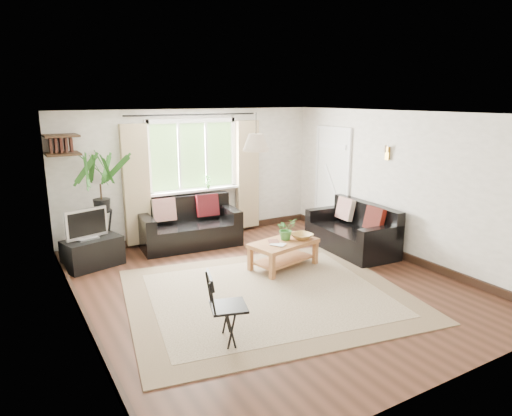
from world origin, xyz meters
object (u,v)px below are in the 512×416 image
palm_stand (102,206)px  folding_chair (229,308)px  sofa_right (351,229)px  tv_stand (93,253)px  sofa_back (190,224)px  coffee_table (283,255)px

palm_stand → folding_chair: palm_stand is taller
sofa_right → folding_chair: (-3.23, -1.68, 0.01)m
sofa_right → tv_stand: sofa_right is taller
sofa_back → palm_stand: size_ratio=0.97×
sofa_back → coffee_table: size_ratio=1.63×
tv_stand → palm_stand: bearing=34.5°
coffee_table → folding_chair: folding_chair is taller
sofa_back → folding_chair: size_ratio=2.15×
sofa_back → coffee_table: bearing=-59.7°
palm_stand → folding_chair: (0.56, -3.42, -0.48)m
sofa_right → tv_stand: 4.29m
tv_stand → palm_stand: 0.77m
sofa_right → coffee_table: (-1.48, -0.12, -0.17)m
sofa_right → palm_stand: bearing=-111.2°
sofa_right → palm_stand: 4.19m
coffee_table → palm_stand: bearing=141.1°
sofa_back → tv_stand: (-1.72, -0.22, -0.17)m
sofa_back → tv_stand: bearing=-167.7°
folding_chair → tv_stand: bearing=31.6°
sofa_right → tv_stand: bearing=-106.0°
coffee_table → palm_stand: (-2.30, 1.86, 0.67)m
tv_stand → folding_chair: (0.81, -3.11, 0.17)m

